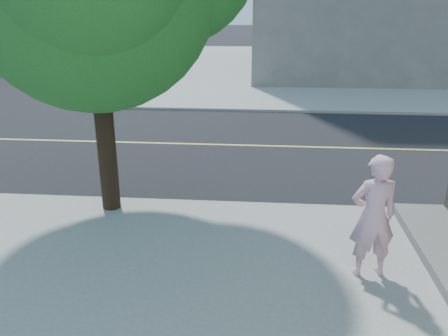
{
  "coord_description": "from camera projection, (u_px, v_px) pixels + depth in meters",
  "views": [
    {
      "loc": [
        5.62,
        -9.38,
        4.37
      ],
      "look_at": [
        4.91,
        -1.08,
        1.3
      ],
      "focal_mm": 37.38,
      "sensor_mm": 36.0,
      "label": 1
    }
  ],
  "objects": [
    {
      "name": "man_on_phone",
      "position": [
        373.0,
        217.0,
        7.27
      ],
      "size": [
        0.83,
        0.62,
        2.05
      ],
      "primitive_type": "imported",
      "rotation": [
        0.0,
        0.0,
        3.33
      ],
      "color": "#E6ACBF",
      "rests_on": "sidewalk_se"
    },
    {
      "name": "sidewalk_ne",
      "position": [
        388.0,
        68.0,
        29.74
      ],
      "size": [
        29.0,
        25.0,
        0.12
      ],
      "primitive_type": "cube",
      "color": "gray",
      "rests_on": "ground"
    },
    {
      "name": "road_ew",
      "position": [
        86.0,
        141.0,
        14.94
      ],
      "size": [
        140.0,
        9.0,
        0.01
      ],
      "primitive_type": "cube",
      "color": "black",
      "rests_on": "ground"
    },
    {
      "name": "ground",
      "position": [
        16.0,
        199.0,
        10.73
      ],
      "size": [
        140.0,
        140.0,
        0.0
      ],
      "primitive_type": "plane",
      "color": "black",
      "rests_on": "ground"
    }
  ]
}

